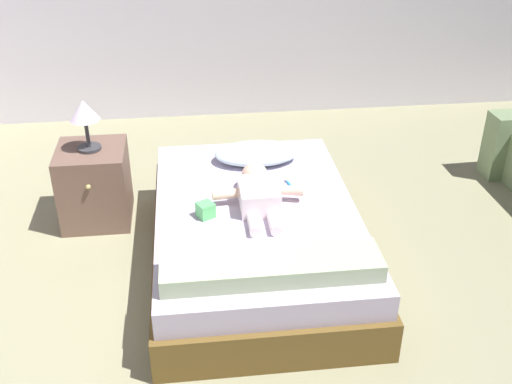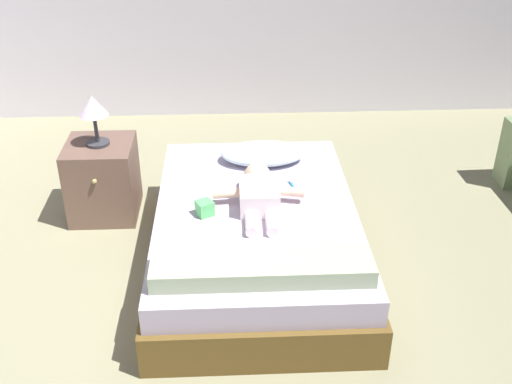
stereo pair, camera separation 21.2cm
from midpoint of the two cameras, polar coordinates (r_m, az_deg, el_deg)
ground_plane at (r=3.22m, az=2.06°, el=-13.33°), size 8.00×8.00×0.00m
bed at (r=3.61m, az=1.68°, el=-4.08°), size 1.17×1.79×0.38m
pillow at (r=3.99m, az=2.17°, el=3.55°), size 0.54×0.32×0.11m
baby at (r=3.51m, az=1.98°, el=-0.09°), size 0.53×0.61×0.16m
toothbrush at (r=3.71m, az=5.08°, el=0.49°), size 0.04×0.15×0.02m
nightstand at (r=4.15m, az=-12.49°, el=1.12°), size 0.43×0.46×0.51m
lamp at (r=3.95m, az=-13.26°, el=7.35°), size 0.18×0.18×0.33m
blanket at (r=2.96m, az=2.64°, el=-7.00°), size 1.06×0.25×0.09m
toy_block at (r=3.42m, az=-2.98°, el=-1.52°), size 0.11×0.11×0.08m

